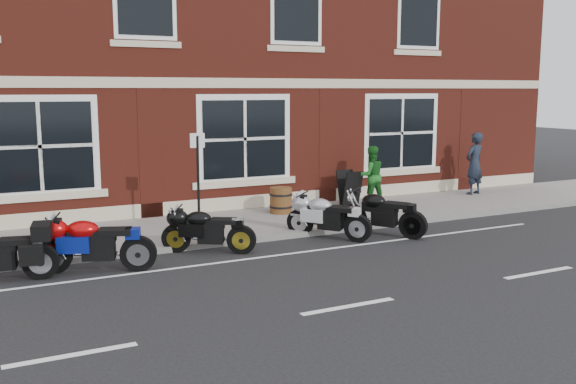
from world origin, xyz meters
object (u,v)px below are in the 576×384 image
object	(u,v)px
moto_sport_silver	(327,215)
a_board_sign	(349,188)
moto_sport_red	(93,242)
parking_sign	(198,176)
pedestrian_left	(474,163)
moto_naked_black	(381,211)
barrel_planter	(281,200)
pedestrian_right	(371,176)
moto_sport_black	(207,229)

from	to	relation	value
moto_sport_silver	a_board_sign	world-z (taller)	a_board_sign
moto_sport_red	parking_sign	distance (m)	3.07
moto_sport_red	pedestrian_left	xyz separation A→B (m)	(11.66, 3.02, 0.50)
moto_naked_black	a_board_sign	bearing A→B (deg)	39.84
pedestrian_left	moto_naked_black	bearing A→B (deg)	15.17
moto_naked_black	parking_sign	distance (m)	4.14
moto_naked_black	a_board_sign	world-z (taller)	a_board_sign
barrel_planter	pedestrian_right	bearing A→B (deg)	-0.85
moto_sport_black	moto_sport_silver	size ratio (longest dim) A/B	0.99
pedestrian_left	barrel_planter	size ratio (longest dim) A/B	2.83
parking_sign	moto_sport_black	bearing A→B (deg)	-89.36
moto_sport_silver	moto_naked_black	size ratio (longest dim) A/B	0.91
moto_sport_red	moto_sport_black	distance (m)	2.30
moto_sport_red	a_board_sign	bearing A→B (deg)	-45.46
barrel_planter	parking_sign	world-z (taller)	parking_sign
moto_sport_red	parking_sign	xyz separation A→B (m)	(2.51, 1.56, 0.84)
moto_naked_black	barrel_planter	world-z (taller)	moto_naked_black
a_board_sign	moto_sport_black	bearing A→B (deg)	-158.59
moto_sport_silver	pedestrian_left	world-z (taller)	pedestrian_left
pedestrian_right	a_board_sign	world-z (taller)	pedestrian_right
moto_sport_red	parking_sign	size ratio (longest dim) A/B	0.93
moto_sport_silver	parking_sign	xyz separation A→B (m)	(-2.54, 1.16, 0.88)
barrel_planter	parking_sign	bearing A→B (deg)	-152.54
moto_sport_red	a_board_sign	xyz separation A→B (m)	(7.34, 3.13, 0.04)
moto_sport_black	pedestrian_right	size ratio (longest dim) A/B	1.04
moto_sport_red	a_board_sign	size ratio (longest dim) A/B	2.15
moto_naked_black	moto_sport_silver	bearing A→B (deg)	137.76
a_board_sign	pedestrian_right	bearing A→B (deg)	-30.92
moto_sport_black	pedestrian_left	xyz separation A→B (m)	(9.40, 2.64, 0.56)
moto_sport_silver	pedestrian_left	distance (m)	7.13
moto_sport_red	moto_sport_silver	world-z (taller)	moto_sport_red
moto_naked_black	pedestrian_left	xyz separation A→B (m)	(5.35, 2.87, 0.51)
moto_sport_red	pedestrian_right	xyz separation A→B (m)	(7.87, 2.90, 0.37)
moto_naked_black	pedestrian_right	world-z (taller)	pedestrian_right
moto_sport_black	moto_naked_black	world-z (taller)	moto_naked_black
moto_sport_black	moto_naked_black	size ratio (longest dim) A/B	0.91
a_board_sign	barrel_planter	size ratio (longest dim) A/B	1.44
barrel_planter	parking_sign	size ratio (longest dim) A/B	0.30
moto_naked_black	pedestrian_left	bearing A→B (deg)	-2.85
a_board_sign	parking_sign	xyz separation A→B (m)	(-4.83, -1.58, 0.80)
moto_naked_black	a_board_sign	xyz separation A→B (m)	(1.03, 2.99, 0.06)
moto_sport_black	barrel_planter	size ratio (longest dim) A/B	2.56
pedestrian_right	barrel_planter	xyz separation A→B (m)	(-2.71, 0.04, -0.48)
moto_naked_black	pedestrian_right	xyz separation A→B (m)	(1.57, 2.75, 0.39)
moto_naked_black	pedestrian_right	size ratio (longest dim) A/B	1.15
moto_sport_silver	pedestrian_left	bearing A→B (deg)	-14.11
pedestrian_left	pedestrian_right	size ratio (longest dim) A/B	1.15
moto_sport_red	a_board_sign	world-z (taller)	a_board_sign
barrel_planter	parking_sign	xyz separation A→B (m)	(-2.66, -1.38, 0.94)
pedestrian_right	a_board_sign	distance (m)	0.67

